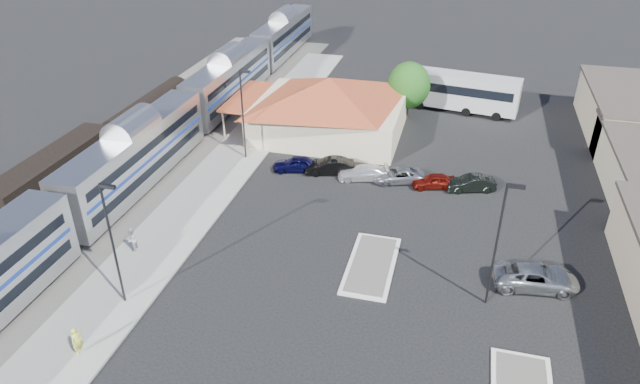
# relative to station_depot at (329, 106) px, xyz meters

# --- Properties ---
(ground) EXTENTS (280.00, 280.00, 0.00)m
(ground) POSITION_rel_station_depot_xyz_m (4.56, -24.00, -3.13)
(ground) COLOR black
(ground) RESTS_ON ground
(railbed) EXTENTS (16.00, 100.00, 0.12)m
(railbed) POSITION_rel_station_depot_xyz_m (-16.44, -16.00, -3.07)
(railbed) COLOR #4C4944
(railbed) RESTS_ON ground
(platform) EXTENTS (5.50, 92.00, 0.18)m
(platform) POSITION_rel_station_depot_xyz_m (-7.44, -18.00, -3.04)
(platform) COLOR gray
(platform) RESTS_ON ground
(passenger_train) EXTENTS (3.00, 104.00, 5.55)m
(passenger_train) POSITION_rel_station_depot_xyz_m (-13.44, -15.64, -0.26)
(passenger_train) COLOR silver
(passenger_train) RESTS_ON ground
(freight_cars) EXTENTS (2.80, 46.00, 4.00)m
(freight_cars) POSITION_rel_station_depot_xyz_m (-19.44, -19.13, -1.21)
(freight_cars) COLOR black
(freight_cars) RESTS_ON ground
(station_depot) EXTENTS (18.35, 12.24, 6.20)m
(station_depot) POSITION_rel_station_depot_xyz_m (0.00, 0.00, 0.00)
(station_depot) COLOR #BDAA8A
(station_depot) RESTS_ON ground
(traffic_island_south) EXTENTS (3.30, 7.50, 0.21)m
(traffic_island_south) POSITION_rel_station_depot_xyz_m (8.56, -22.00, -3.03)
(traffic_island_south) COLOR silver
(traffic_island_south) RESTS_ON ground
(lamp_plat_s) EXTENTS (1.08, 0.25, 9.00)m
(lamp_plat_s) POSITION_rel_station_depot_xyz_m (-6.34, -30.00, 2.21)
(lamp_plat_s) COLOR black
(lamp_plat_s) RESTS_ON ground
(lamp_plat_n) EXTENTS (1.08, 0.25, 9.00)m
(lamp_plat_n) POSITION_rel_station_depot_xyz_m (-6.34, -8.00, 2.21)
(lamp_plat_n) COLOR black
(lamp_plat_n) RESTS_ON ground
(lamp_lot) EXTENTS (1.08, 0.25, 9.00)m
(lamp_lot) POSITION_rel_station_depot_xyz_m (16.66, -24.00, 2.21)
(lamp_lot) COLOR black
(lamp_lot) RESTS_ON ground
(tree_depot) EXTENTS (4.71, 4.71, 6.63)m
(tree_depot) POSITION_rel_station_depot_xyz_m (7.56, 6.00, 0.89)
(tree_depot) COLOR #382314
(tree_depot) RESTS_ON ground
(suv) EXTENTS (6.04, 3.40, 1.59)m
(suv) POSITION_rel_station_depot_xyz_m (19.75, -21.46, -2.33)
(suv) COLOR #999CA0
(suv) RESTS_ON ground
(coach_bus) EXTENTS (13.90, 4.98, 4.37)m
(coach_bus) POSITION_rel_station_depot_xyz_m (12.93, 10.22, -0.62)
(coach_bus) COLOR white
(coach_bus) RESTS_ON ground
(person_a) EXTENTS (0.67, 0.79, 1.84)m
(person_a) POSITION_rel_station_depot_xyz_m (-6.47, -34.80, -2.03)
(person_a) COLOR #CDD743
(person_a) RESTS_ON platform
(person_b) EXTENTS (0.71, 0.91, 1.86)m
(person_b) POSITION_rel_station_depot_xyz_m (-8.88, -24.79, -2.02)
(person_b) COLOR silver
(person_b) RESTS_ON platform
(parked_car_a) EXTENTS (4.57, 2.63, 1.46)m
(parked_car_a) POSITION_rel_station_depot_xyz_m (-0.92, -9.23, -2.40)
(parked_car_a) COLOR #0B0B39
(parked_car_a) RESTS_ON ground
(parked_car_b) EXTENTS (4.84, 2.77, 1.51)m
(parked_car_b) POSITION_rel_station_depot_xyz_m (2.28, -8.93, -2.38)
(parked_car_b) COLOR black
(parked_car_b) RESTS_ON ground
(parked_car_c) EXTENTS (4.93, 3.05, 1.33)m
(parked_car_c) POSITION_rel_station_depot_xyz_m (5.48, -9.23, -2.46)
(parked_car_c) COLOR white
(parked_car_c) RESTS_ON ground
(parked_car_d) EXTENTS (5.07, 3.41, 1.29)m
(parked_car_d) POSITION_rel_station_depot_xyz_m (8.68, -8.93, -2.49)
(parked_car_d) COLOR gray
(parked_car_d) RESTS_ON ground
(parked_car_e) EXTENTS (4.17, 2.62, 1.32)m
(parked_car_e) POSITION_rel_station_depot_xyz_m (11.88, -9.23, -2.47)
(parked_car_e) COLOR maroon
(parked_car_e) RESTS_ON ground
(parked_car_f) EXTENTS (4.51, 2.68, 1.41)m
(parked_car_f) POSITION_rel_station_depot_xyz_m (15.08, -8.93, -2.43)
(parked_car_f) COLOR black
(parked_car_f) RESTS_ON ground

